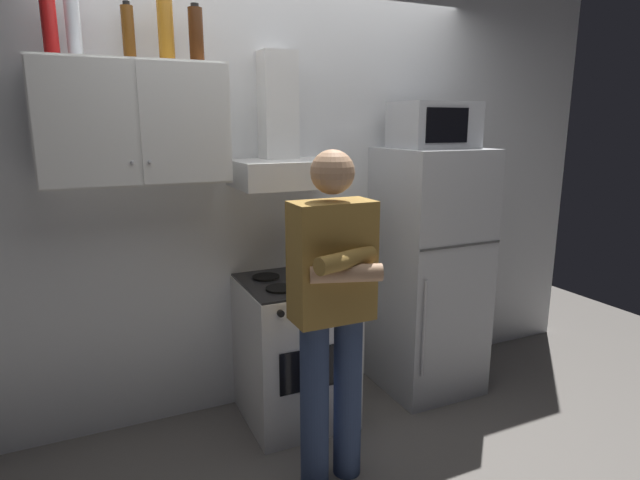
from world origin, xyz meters
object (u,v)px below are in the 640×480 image
at_px(cooking_pot, 323,271).
at_px(bottle_vodka_clear, 73,23).
at_px(bottle_soda_red, 49,25).
at_px(range_hood, 284,151).
at_px(bottle_liquor_amber, 166,29).
at_px(person_standing, 332,309).
at_px(upper_cabinet, 134,124).
at_px(stove_oven, 295,350).
at_px(bottle_beer_brown, 128,33).
at_px(bottle_rum_dark, 196,35).
at_px(refrigerator, 429,272).
at_px(microwave, 434,125).

xyz_separation_m(cooking_pot, bottle_vodka_clear, (-1.16, 0.26, 1.27)).
bearing_deg(bottle_soda_red, range_hood, -0.15).
relative_size(bottle_soda_red, bottle_liquor_amber, 0.88).
bearing_deg(range_hood, bottle_liquor_amber, 179.37).
bearing_deg(bottle_soda_red, person_standing, -34.17).
xyz_separation_m(upper_cabinet, bottle_vodka_clear, (-0.23, 0.01, 0.46)).
bearing_deg(cooking_pot, stove_oven, 137.51).
bearing_deg(person_standing, bottle_soda_red, 145.83).
xyz_separation_m(person_standing, bottle_liquor_amber, (-0.57, 0.74, 1.31)).
distance_m(cooking_pot, bottle_beer_brown, 1.57).
height_order(bottle_beer_brown, bottle_rum_dark, bottle_rum_dark).
distance_m(person_standing, bottle_beer_brown, 1.67).
bearing_deg(bottle_rum_dark, person_standing, -58.69).
bearing_deg(refrigerator, microwave, 90.90).
bearing_deg(bottle_beer_brown, range_hood, -3.08).
bearing_deg(bottle_liquor_amber, bottle_rum_dark, -15.43).
relative_size(microwave, bottle_liquor_amber, 1.45).
relative_size(stove_oven, bottle_soda_red, 2.99).
height_order(stove_oven, bottle_vodka_clear, bottle_vodka_clear).
height_order(bottle_liquor_amber, bottle_rum_dark, bottle_liquor_amber).
relative_size(person_standing, bottle_soda_red, 5.61).
height_order(upper_cabinet, person_standing, upper_cabinet).
xyz_separation_m(cooking_pot, bottle_soda_red, (-1.26, 0.25, 1.25)).
distance_m(bottle_vodka_clear, bottle_rum_dark, 0.56).
bearing_deg(bottle_vodka_clear, microwave, -3.40).
bearing_deg(bottle_liquor_amber, upper_cabinet, -177.48).
bearing_deg(bottle_soda_red, bottle_rum_dark, -3.04).
relative_size(range_hood, bottle_vodka_clear, 2.31).
bearing_deg(bottle_beer_brown, person_standing, -46.30).
relative_size(microwave, cooking_pot, 1.55).
xyz_separation_m(stove_oven, bottle_liquor_amber, (-0.62, 0.13, 1.78)).
relative_size(refrigerator, bottle_liquor_amber, 4.83).
bearing_deg(cooking_pot, refrigerator, 8.32).
bearing_deg(bottle_rum_dark, microwave, -3.03).
height_order(upper_cabinet, bottle_soda_red, bottle_soda_red).
bearing_deg(bottle_liquor_amber, person_standing, -52.53).
relative_size(range_hood, microwave, 1.56).
distance_m(refrigerator, person_standing, 1.17).
distance_m(range_hood, bottle_beer_brown, 0.98).
height_order(microwave, bottle_vodka_clear, bottle_vodka_clear).
height_order(microwave, person_standing, microwave).
distance_m(stove_oven, bottle_liquor_amber, 1.88).
xyz_separation_m(bottle_beer_brown, bottle_vodka_clear, (-0.24, -0.03, 0.02)).
xyz_separation_m(bottle_beer_brown, bottle_liquor_amber, (0.17, -0.04, 0.03)).
distance_m(microwave, person_standing, 1.45).
relative_size(upper_cabinet, bottle_beer_brown, 3.24).
relative_size(bottle_liquor_amber, bottle_rum_dark, 1.18).
height_order(bottle_soda_red, bottle_rum_dark, bottle_soda_red).
height_order(refrigerator, bottle_liquor_amber, bottle_liquor_amber).
bearing_deg(upper_cabinet, range_hood, 0.09).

